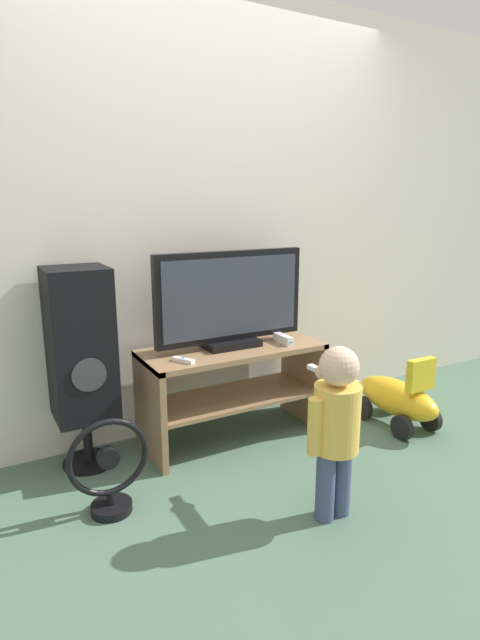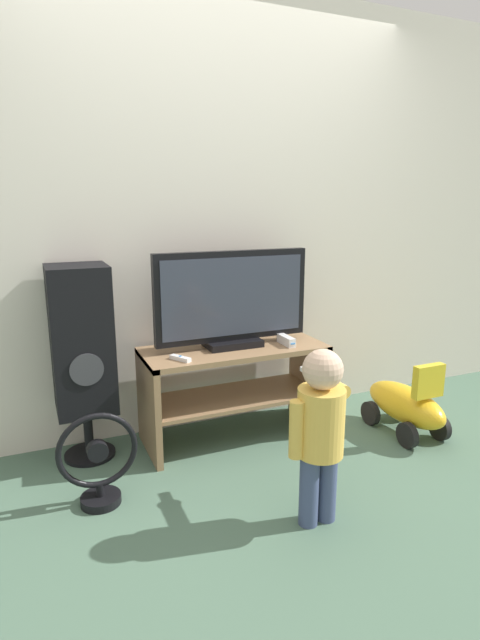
% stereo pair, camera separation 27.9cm
% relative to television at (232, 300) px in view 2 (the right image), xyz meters
% --- Properties ---
extents(ground_plane, '(16.00, 16.00, 0.00)m').
position_rel_television_xyz_m(ground_plane, '(0.00, -0.25, -0.84)').
color(ground_plane, '#4C6B56').
extents(wall_back, '(10.00, 0.06, 2.60)m').
position_rel_television_xyz_m(wall_back, '(0.00, 0.29, 0.46)').
color(wall_back, silver).
rests_on(wall_back, ground_plane).
extents(tv_stand, '(1.07, 0.45, 0.57)m').
position_rel_television_xyz_m(tv_stand, '(0.00, -0.02, -0.47)').
color(tv_stand, '#93704C').
rests_on(tv_stand, ground_plane).
extents(television, '(0.92, 0.20, 0.56)m').
position_rel_television_xyz_m(television, '(0.00, 0.00, 0.00)').
color(television, black).
rests_on(television, tv_stand).
extents(game_console, '(0.04, 0.16, 0.05)m').
position_rel_television_xyz_m(game_console, '(0.30, -0.10, -0.25)').
color(game_console, white).
rests_on(game_console, tv_stand).
extents(remote_primary, '(0.09, 0.13, 0.03)m').
position_rel_television_xyz_m(remote_primary, '(-0.36, -0.14, -0.26)').
color(remote_primary, white).
rests_on(remote_primary, tv_stand).
extents(child, '(0.30, 0.46, 0.80)m').
position_rel_television_xyz_m(child, '(0.02, -0.93, -0.37)').
color(child, '#3F4C72').
rests_on(child, ground_plane).
extents(speaker_tower, '(0.31, 0.33, 1.08)m').
position_rel_television_xyz_m(speaker_tower, '(-0.84, 0.08, -0.18)').
color(speaker_tower, black).
rests_on(speaker_tower, ground_plane).
extents(floor_fan, '(0.37, 0.19, 0.46)m').
position_rel_television_xyz_m(floor_fan, '(-0.85, -0.42, -0.63)').
color(floor_fan, black).
rests_on(floor_fan, ground_plane).
extents(ride_on_toy, '(0.29, 0.62, 0.49)m').
position_rel_television_xyz_m(ride_on_toy, '(0.99, -0.39, -0.66)').
color(ride_on_toy, gold).
rests_on(ride_on_toy, ground_plane).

